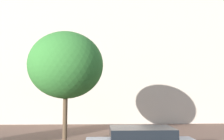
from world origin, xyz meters
TOP-DOWN VIEW (x-y plane):
  - landmark_building at (-0.30, 26.90)m, footprint 22.30×12.69m
  - tree_curb_far at (-2.34, 12.48)m, footprint 3.99×3.99m

SIDE VIEW (x-z plane):
  - tree_curb_far at x=-2.34m, z-range 1.18..7.16m
  - landmark_building at x=-0.30m, z-range -7.94..29.84m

